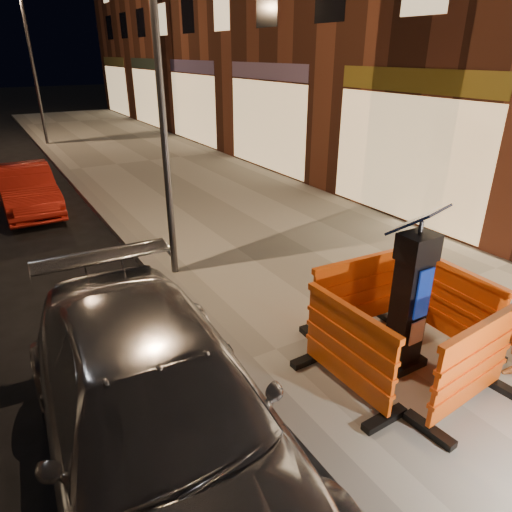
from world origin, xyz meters
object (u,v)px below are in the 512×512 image
barrier_back (354,295)px  barrier_bldgside (455,307)px  car_red (31,211)px  barrier_front (472,368)px  parking_kiosk (410,295)px  car_silver (164,467)px  barrier_kerbside (348,350)px

barrier_back → barrier_bldgside: 1.34m
barrier_bldgside → car_red: 10.66m
car_red → barrier_front: bearing=-73.5°
barrier_bldgside → car_red: size_ratio=0.40×
parking_kiosk → car_red: 10.36m
barrier_front → barrier_back: (0.00, 1.90, 0.00)m
parking_kiosk → car_silver: parking_kiosk is taller
barrier_kerbside → car_silver: size_ratio=0.28×
car_red → parking_kiosk: bearing=-72.0°
barrier_front → barrier_kerbside: same height
barrier_front → car_red: (-3.29, 10.71, -0.72)m
car_silver → barrier_bldgside: bearing=1.6°
barrier_bldgside → car_red: barrier_bldgside is taller
barrier_back → car_red: bearing=113.9°
parking_kiosk → car_red: parking_kiosk is taller
barrier_front → barrier_kerbside: (-0.95, 0.95, 0.00)m
barrier_front → barrier_back: size_ratio=1.00×
barrier_bldgside → car_silver: 4.20m
barrier_back → car_silver: barrier_back is taller
barrier_bldgside → car_silver: (-4.14, 0.17, -0.72)m
barrier_kerbside → parking_kiosk: bearing=-91.5°
parking_kiosk → barrier_bldgside: 1.05m
barrier_front → car_red: bearing=102.5°
car_silver → car_red: size_ratio=1.41×
barrier_kerbside → car_red: barrier_kerbside is taller
barrier_front → barrier_bldgside: bearing=40.5°
barrier_front → barrier_bldgside: 1.34m
barrier_front → parking_kiosk: bearing=85.5°
barrier_back → barrier_kerbside: 1.34m
barrier_bldgside → barrier_kerbside: bearing=92.5°
barrier_front → barrier_kerbside: 1.34m
barrier_back → barrier_bldgside: same height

